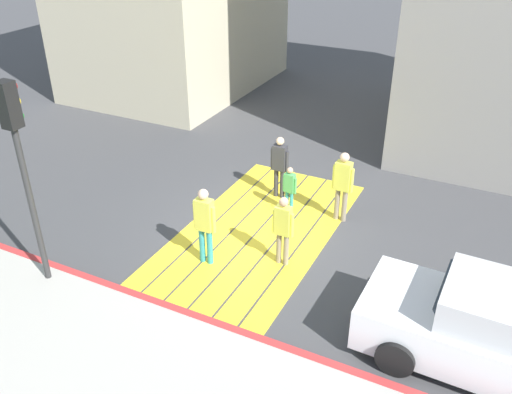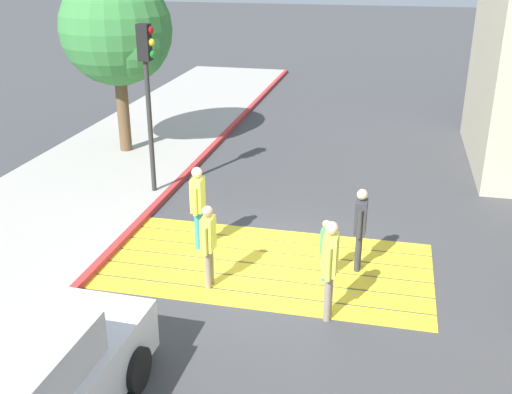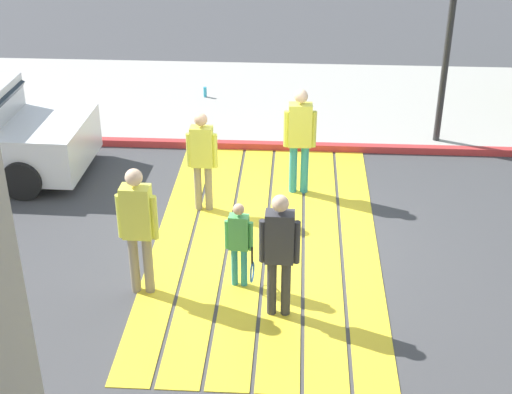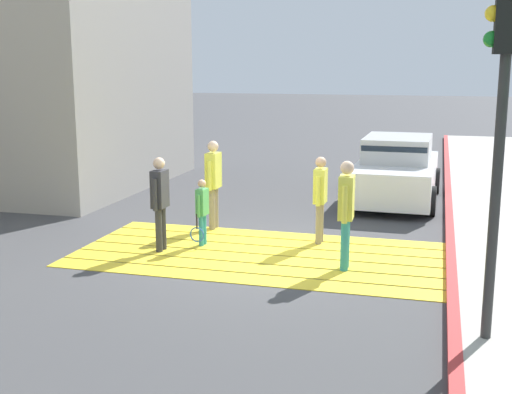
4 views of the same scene
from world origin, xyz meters
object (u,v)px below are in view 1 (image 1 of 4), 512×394
traffic_light_corner (19,146)px  pedestrian_adult_side (283,226)px  pedestrian_teen_behind (280,163)px  pedestrian_child_with_racket (289,187)px  car_parked_near_curb (496,333)px  pedestrian_adult_lead (205,221)px  pedestrian_adult_trailing (343,182)px

traffic_light_corner → pedestrian_adult_side: (2.69, -4.04, -2.09)m
pedestrian_teen_behind → pedestrian_child_with_racket: (-0.59, -0.53, -0.29)m
car_parked_near_curb → traffic_light_corner: 8.79m
pedestrian_adult_lead → pedestrian_child_with_racket: (2.73, -0.74, -0.35)m
pedestrian_child_with_racket → traffic_light_corner: bearing=145.1°
pedestrian_adult_side → traffic_light_corner: bearing=123.6°
car_parked_near_curb → pedestrian_adult_trailing: pedestrian_adult_trailing is taller
pedestrian_adult_lead → pedestrian_adult_trailing: bearing=-34.4°
car_parked_near_curb → pedestrian_adult_lead: 5.80m
car_parked_near_curb → pedestrian_adult_side: 4.44m
traffic_light_corner → pedestrian_adult_trailing: (4.94, -4.56, -1.99)m
pedestrian_teen_behind → pedestrian_child_with_racket: bearing=-138.0°
traffic_light_corner → pedestrian_adult_lead: 3.81m
car_parked_near_curb → pedestrian_teen_behind: (3.74, 5.56, 0.25)m
car_parked_near_curb → pedestrian_adult_trailing: (3.37, 3.77, 0.31)m
pedestrian_adult_side → pedestrian_adult_trailing: bearing=-13.1°
pedestrian_adult_side → pedestrian_child_with_racket: bearing=19.8°
traffic_light_corner → pedestrian_teen_behind: 6.34m
pedestrian_adult_side → pedestrian_teen_behind: 2.93m
car_parked_near_curb → pedestrian_child_with_racket: car_parked_near_curb is taller
pedestrian_adult_lead → pedestrian_adult_side: (0.68, -1.48, -0.09)m
pedestrian_adult_lead → pedestrian_adult_side: size_ratio=1.10×
pedestrian_adult_lead → pedestrian_child_with_racket: size_ratio=1.45×
pedestrian_adult_trailing → pedestrian_adult_side: size_ratio=1.10×
pedestrian_adult_side → pedestrian_teen_behind: (2.64, 1.27, 0.04)m
car_parked_near_curb → pedestrian_adult_side: bearing=75.5°
pedestrian_adult_lead → pedestrian_child_with_racket: 2.85m
pedestrian_adult_lead → pedestrian_adult_trailing: size_ratio=1.00×
pedestrian_adult_trailing → pedestrian_adult_lead: bearing=145.6°
pedestrian_adult_lead → car_parked_near_curb: bearing=-94.2°
pedestrian_teen_behind → pedestrian_child_with_racket: size_ratio=1.37×
pedestrian_adult_trailing → pedestrian_teen_behind: pedestrian_adult_trailing is taller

